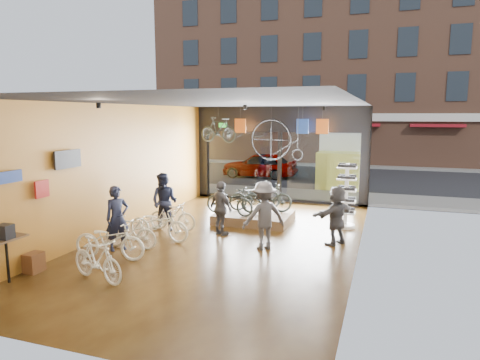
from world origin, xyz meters
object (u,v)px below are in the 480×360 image
at_px(customer_0, 117,218).
at_px(customer_3, 264,216).
at_px(box_truck, 345,159).
at_px(floor_bike_5, 172,216).
at_px(customer_5, 336,215).
at_px(floor_bike_4, 159,224).
at_px(penny_farthing, 279,141).
at_px(sunglasses_rack, 346,196).
at_px(display_platform, 254,217).
at_px(customer_2, 221,208).
at_px(floor_bike_2, 110,240).
at_px(display_bike_mid, 267,198).
at_px(street_car, 260,165).
at_px(floor_bike_3, 130,232).
at_px(hung_bike, 218,130).
at_px(floor_bike_1, 97,259).
at_px(customer_1, 164,202).
at_px(display_bike_left, 229,201).
at_px(display_bike_right, 255,196).

relative_size(customer_0, customer_3, 0.94).
relative_size(box_truck, floor_bike_5, 4.35).
xyz_separation_m(customer_0, customer_5, (5.30, 2.32, -0.04)).
bearing_deg(floor_bike_4, penny_farthing, -19.53).
relative_size(box_truck, sunglasses_rack, 3.24).
bearing_deg(sunglasses_rack, display_platform, 172.03).
relative_size(customer_2, sunglasses_rack, 0.79).
height_order(floor_bike_2, customer_3, customer_3).
bearing_deg(display_bike_mid, sunglasses_rack, -112.43).
bearing_deg(penny_farthing, floor_bike_4, -110.96).
bearing_deg(penny_farthing, street_car, 111.73).
bearing_deg(customer_3, customer_2, -67.33).
relative_size(floor_bike_3, display_bike_mid, 0.90).
bearing_deg(display_platform, floor_bike_5, -138.63).
distance_m(box_truck, customer_3, 11.38).
height_order(floor_bike_5, hung_bike, hung_bike).
relative_size(floor_bike_1, customer_1, 0.89).
height_order(display_platform, customer_5, customer_5).
bearing_deg(street_car, customer_5, 25.81).
bearing_deg(floor_bike_3, box_truck, -21.63).
relative_size(display_bike_left, sunglasses_rack, 0.86).
distance_m(display_platform, display_bike_right, 0.80).
relative_size(display_platform, customer_5, 1.49).
height_order(floor_bike_4, floor_bike_5, floor_bike_4).
relative_size(floor_bike_3, customer_5, 0.93).
bearing_deg(customer_2, customer_1, 33.80).
bearing_deg(sunglasses_rack, customer_5, -105.53).
bearing_deg(penny_farthing, box_truck, 73.08).
relative_size(floor_bike_5, customer_5, 0.94).
distance_m(box_truck, floor_bike_5, 11.29).
bearing_deg(customer_2, floor_bike_1, 104.81).
bearing_deg(box_truck, customer_2, -103.56).
height_order(floor_bike_4, customer_1, customer_1).
bearing_deg(customer_1, display_bike_right, 46.75).
xyz_separation_m(display_bike_right, hung_bike, (-1.87, 1.39, 2.15)).
height_order(street_car, hung_bike, hung_bike).
bearing_deg(customer_1, customer_2, 1.65).
bearing_deg(box_truck, customer_3, -94.99).
height_order(customer_5, hung_bike, hung_bike).
distance_m(display_platform, customer_0, 4.71).
height_order(customer_3, customer_5, customer_3).
height_order(box_truck, penny_farthing, penny_farthing).
bearing_deg(customer_3, customer_1, -51.07).
xyz_separation_m(street_car, customer_0, (0.16, -13.62, 0.14)).
bearing_deg(box_truck, floor_bike_4, -108.84).
bearing_deg(penny_farthing, floor_bike_3, -111.20).
relative_size(display_bike_left, customer_2, 1.09).
height_order(street_car, display_bike_mid, street_car).
distance_m(customer_1, penny_farthing, 5.30).
relative_size(street_car, customer_1, 2.35).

